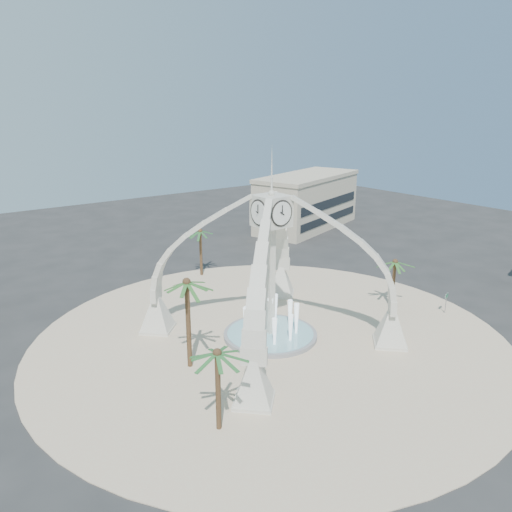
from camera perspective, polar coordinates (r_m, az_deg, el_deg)
ground at (r=43.40m, az=1.64°, el=-9.25°), size 140.00×140.00×0.00m
plaza at (r=43.39m, az=1.64°, el=-9.21°), size 40.00×40.00×0.06m
clock_tower at (r=40.97m, az=1.72°, el=-1.06°), size 17.94×17.94×16.30m
fountain at (r=43.28m, az=1.64°, el=-8.90°), size 8.00×8.00×3.62m
building_ne at (r=81.18m, az=5.87°, el=6.26°), size 21.87×14.17×8.60m
palm_east at (r=49.56m, az=15.61°, el=-0.70°), size 3.94×3.94×5.38m
palm_west at (r=36.47m, az=-7.93°, el=-3.15°), size 4.99×4.99×7.57m
palm_north at (r=57.34m, az=-6.40°, el=2.77°), size 3.53×3.53×5.97m
palm_south at (r=29.84m, az=-4.46°, el=-11.13°), size 3.56×3.56×5.84m
street_sign at (r=50.78m, az=20.93°, el=-4.56°), size 0.77×0.21×2.13m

